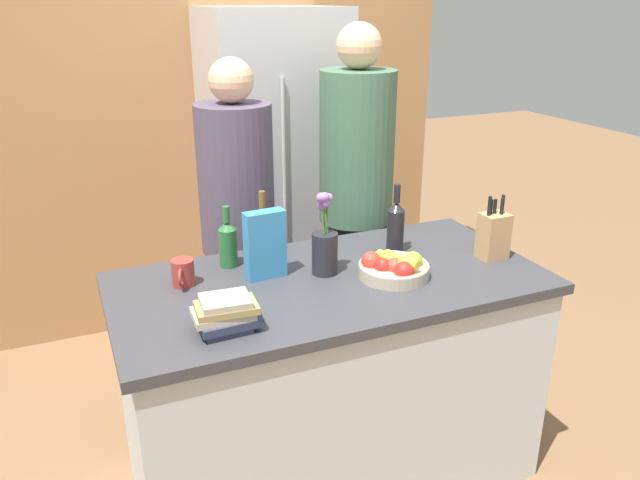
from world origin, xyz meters
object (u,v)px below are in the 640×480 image
object	(u,v)px
person_at_sink	(238,221)
book_stack	(226,314)
flower_vase	(325,246)
bottle_oil	(263,230)
knife_block	(493,235)
cereal_box	(265,245)
bottle_wine	(228,243)
bottle_vinegar	(396,226)
coffee_mug	(183,273)
person_in_blue	(356,191)
refrigerator	(275,179)
fruit_bowl	(394,268)

from	to	relation	value
person_at_sink	book_stack	bearing A→B (deg)	-84.81
flower_vase	person_at_sink	size ratio (longest dim) A/B	0.20
book_stack	bottle_oil	size ratio (longest dim) A/B	0.77
knife_block	bottle_oil	distance (m)	0.94
knife_block	cereal_box	distance (m)	0.93
cereal_box	bottle_oil	size ratio (longest dim) A/B	0.96
bottle_oil	bottle_wine	world-z (taller)	bottle_oil
knife_block	bottle_vinegar	bearing A→B (deg)	147.78
knife_block	coffee_mug	distance (m)	1.24
person_in_blue	knife_block	bearing A→B (deg)	-54.37
coffee_mug	book_stack	size ratio (longest dim) A/B	0.57
coffee_mug	bottle_wine	distance (m)	0.24
bottle_wine	cereal_box	bearing A→B (deg)	-56.93
refrigerator	knife_block	size ratio (longest dim) A/B	6.92
bottle_oil	bottle_vinegar	bearing A→B (deg)	-19.49
flower_vase	bottle_wine	world-z (taller)	flower_vase
knife_block	bottle_wine	bearing A→B (deg)	161.46
bottle_vinegar	person_in_blue	world-z (taller)	person_in_blue
refrigerator	cereal_box	size ratio (longest dim) A/B	7.05
person_at_sink	person_in_blue	xyz separation A→B (m)	(0.60, 0.00, 0.08)
coffee_mug	person_at_sink	size ratio (longest dim) A/B	0.07
flower_vase	person_in_blue	world-z (taller)	person_in_blue
fruit_bowl	cereal_box	bearing A→B (deg)	156.47
bottle_vinegar	person_at_sink	world-z (taller)	person_at_sink
refrigerator	cereal_box	world-z (taller)	refrigerator
fruit_bowl	bottle_vinegar	distance (m)	0.27
book_stack	bottle_wine	bearing A→B (deg)	73.73
flower_vase	bottle_oil	world-z (taller)	flower_vase
person_in_blue	cereal_box	bearing A→B (deg)	-124.00
flower_vase	bottle_oil	xyz separation A→B (m)	(-0.16, 0.27, -0.00)
fruit_bowl	book_stack	bearing A→B (deg)	-168.06
flower_vase	bottle_vinegar	size ratio (longest dim) A/B	1.12
refrigerator	bottle_vinegar	size ratio (longest dim) A/B	6.32
coffee_mug	bottle_vinegar	bearing A→B (deg)	-1.23
cereal_box	bottle_wine	bearing A→B (deg)	123.07
refrigerator	flower_vase	distance (m)	1.28
flower_vase	cereal_box	xyz separation A→B (m)	(-0.22, 0.06, 0.02)
knife_block	refrigerator	bearing A→B (deg)	108.22
fruit_bowl	book_stack	world-z (taller)	book_stack
flower_vase	cereal_box	size ratio (longest dim) A/B	1.25
flower_vase	knife_block	bearing A→B (deg)	-10.44
bottle_oil	knife_block	bearing A→B (deg)	-24.83
coffee_mug	bottle_wine	bearing A→B (deg)	28.45
fruit_bowl	knife_block	size ratio (longest dim) A/B	1.02
fruit_bowl	flower_vase	bearing A→B (deg)	148.59
bottle_vinegar	bottle_wine	distance (m)	0.69
fruit_bowl	bottle_wine	xyz separation A→B (m)	(-0.55, 0.35, 0.06)
flower_vase	person_in_blue	size ratio (longest dim) A/B	0.18
refrigerator	fruit_bowl	bearing A→B (deg)	-90.41
refrigerator	coffee_mug	size ratio (longest dim) A/B	15.38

